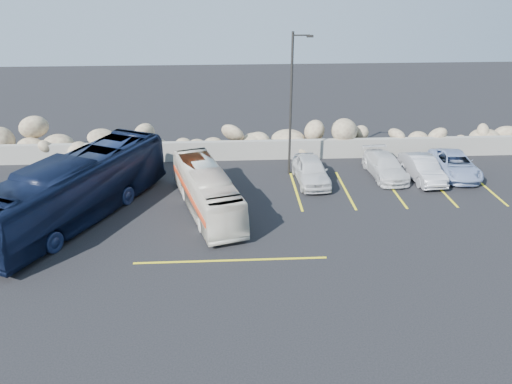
{
  "coord_description": "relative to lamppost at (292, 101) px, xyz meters",
  "views": [
    {
      "loc": [
        -0.95,
        -17.42,
        11.13
      ],
      "look_at": [
        0.26,
        4.0,
        1.36
      ],
      "focal_mm": 35.0,
      "sensor_mm": 36.0,
      "label": 1
    }
  ],
  "objects": [
    {
      "name": "lamppost",
      "position": [
        0.0,
        0.0,
        0.0
      ],
      "size": [
        1.14,
        0.18,
        8.0
      ],
      "color": "#2E2C29",
      "rests_on": "ground"
    },
    {
      "name": "riprap_pile",
      "position": [
        -2.56,
        3.7,
        -3.0
      ],
      "size": [
        54.0,
        2.8,
        2.6
      ],
      "primitive_type": null,
      "color": "#91775F",
      "rests_on": "ground"
    },
    {
      "name": "car_b",
      "position": [
        7.37,
        -1.29,
        -3.64
      ],
      "size": [
        1.64,
        4.07,
        1.31
      ],
      "primitive_type": "imported",
      "rotation": [
        0.0,
        0.0,
        0.06
      ],
      "color": "#BCBBC1",
      "rests_on": "ground"
    },
    {
      "name": "ground",
      "position": [
        -2.56,
        -9.5,
        -4.3
      ],
      "size": [
        90.0,
        90.0,
        0.0
      ],
      "primitive_type": "plane",
      "color": "black",
      "rests_on": "ground"
    },
    {
      "name": "seawall",
      "position": [
        -2.56,
        2.5,
        -3.7
      ],
      "size": [
        60.0,
        0.4,
        1.2
      ],
      "primitive_type": "cube",
      "color": "gray",
      "rests_on": "ground"
    },
    {
      "name": "tour_coach",
      "position": [
        -10.75,
        -5.07,
        -2.75
      ],
      "size": [
        7.27,
        11.11,
        3.09
      ],
      "primitive_type": "imported",
      "rotation": [
        0.0,
        0.0,
        -0.46
      ],
      "color": "black",
      "rests_on": "ground"
    },
    {
      "name": "parking_lines",
      "position": [
        2.09,
        -3.93,
        -4.29
      ],
      "size": [
        18.16,
        9.36,
        0.01
      ],
      "color": "yellow",
      "rests_on": "ground"
    },
    {
      "name": "vintage_bus",
      "position": [
        -4.66,
        -4.57,
        -3.21
      ],
      "size": [
        3.91,
        8.03,
        2.18
      ],
      "primitive_type": "imported",
      "rotation": [
        0.0,
        0.0,
        0.28
      ],
      "color": "silver",
      "rests_on": "ground"
    },
    {
      "name": "car_c",
      "position": [
        5.41,
        -0.69,
        -3.68
      ],
      "size": [
        2.0,
        4.36,
        1.23
      ],
      "primitive_type": "imported",
      "rotation": [
        0.0,
        0.0,
        0.07
      ],
      "color": "silver",
      "rests_on": "ground"
    },
    {
      "name": "car_a",
      "position": [
        1.01,
        -1.33,
        -3.59
      ],
      "size": [
        1.91,
        4.25,
        1.42
      ],
      "primitive_type": "imported",
      "rotation": [
        0.0,
        0.0,
        0.06
      ],
      "color": "silver",
      "rests_on": "ground"
    },
    {
      "name": "car_d",
      "position": [
        9.5,
        -0.72,
        -3.67
      ],
      "size": [
        2.4,
        4.64,
        1.25
      ],
      "primitive_type": "imported",
      "rotation": [
        0.0,
        0.0,
        -0.08
      ],
      "color": "#8C9FC7",
      "rests_on": "ground"
    }
  ]
}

